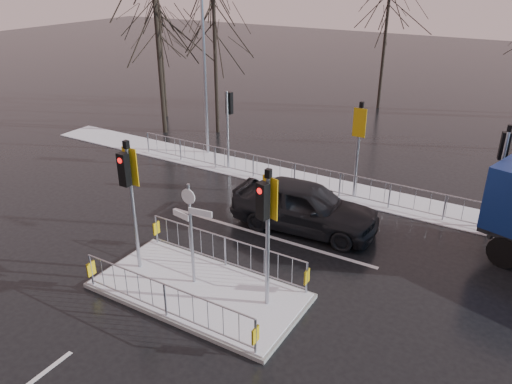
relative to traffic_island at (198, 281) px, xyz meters
The scene contains 11 objects.
ground 0.39m from the traffic_island, 42.90° to the right, with size 120.00×120.00×0.00m, color black.
snow_verge 8.60m from the traffic_island, 89.92° to the left, with size 30.00×2.00×0.04m, color white.
lane_markings 0.52m from the traffic_island, 88.07° to the right, with size 8.00×11.38×0.01m.
traffic_island is the anchor object (origin of this frame).
far_kerb_fixtures 8.11m from the traffic_island, 87.84° to the left, with size 18.00×0.65×3.83m.
car_far_lane 5.04m from the traffic_island, 79.34° to the left, with size 2.06×5.12×1.74m, color black.
tree_near_a 16.23m from the traffic_island, 133.66° to the left, with size 4.75×4.75×8.97m.
tree_near_b 15.57m from the traffic_island, 122.60° to the left, with size 4.00×4.00×7.55m.
tree_near_c 18.84m from the traffic_island, 132.79° to the left, with size 3.50×3.50×6.61m.
tree_far_a 22.52m from the traffic_island, 95.17° to the left, with size 3.75×3.75×7.08m.
street_lamp_left 12.17m from the traffic_island, 124.07° to the left, with size 1.25×0.18×8.20m.
Camera 1 is at (7.36, -9.20, 8.49)m, focal length 35.00 mm.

